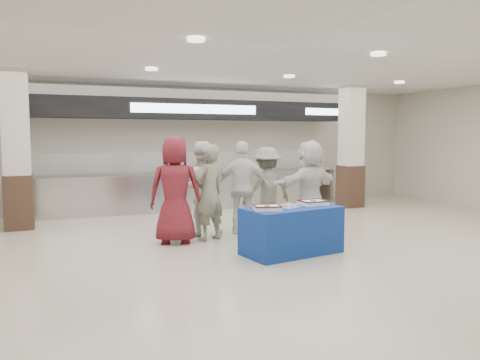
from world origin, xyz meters
name	(u,v)px	position (x,y,z in m)	size (l,w,h in m)	color
ground	(292,260)	(0.00, 0.00, 0.00)	(14.00, 14.00, 0.00)	beige
serving_line	(193,164)	(0.00, 5.40, 1.16)	(8.70, 0.85, 2.80)	#B3B5BA
column_left	(17,154)	(-4.00, 4.20, 1.53)	(0.55, 0.55, 3.20)	#352118
column_right	(351,149)	(4.00, 4.20, 1.53)	(0.55, 0.55, 3.20)	#352118
display_table	(291,230)	(0.17, 0.35, 0.38)	(1.55, 0.78, 0.75)	navy
sheet_cake_left	(267,207)	(-0.31, 0.24, 0.79)	(0.47, 0.40, 0.09)	white
sheet_cake_right	(313,202)	(0.62, 0.45, 0.80)	(0.43, 0.34, 0.09)	white
cupcake_tray	(289,206)	(0.11, 0.34, 0.78)	(0.43, 0.39, 0.06)	silver
civilian_maroon	(175,190)	(-1.37, 1.77, 0.94)	(0.92, 0.60, 1.89)	maroon
soldier_a	(209,193)	(-0.75, 1.76, 0.87)	(0.63, 0.41, 1.73)	#666C5C
chef_tall	(201,189)	(-0.76, 2.26, 0.89)	(0.87, 0.67, 1.78)	white
chef_short	(243,188)	(0.04, 2.09, 0.89)	(1.05, 0.44, 1.79)	white
soldier_b	(267,189)	(0.63, 2.25, 0.83)	(1.07, 0.62, 1.66)	#666C5C
civilian_white	(309,186)	(1.36, 1.83, 0.90)	(1.67, 0.53, 1.81)	white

